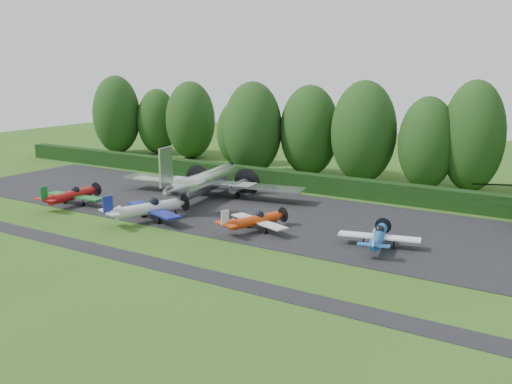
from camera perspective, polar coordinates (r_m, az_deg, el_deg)
The scene contains 18 objects.
ground at distance 47.21m, azimuth -7.60°, elevation -4.45°, with size 160.00×160.00×0.00m, color #325818.
apron at distance 54.96m, azimuth -0.94°, elevation -1.89°, with size 70.00×18.00×0.01m, color black.
taxiway_verge at distance 43.01m, azimuth -12.73°, elevation -6.36°, with size 70.00×2.00×0.00m, color black.
hedgerow at distance 64.21m, azimuth 4.42°, elevation 0.18°, with size 90.00×1.60×2.00m, color black.
transport_plane at distance 59.76m, azimuth -5.15°, elevation 1.06°, with size 20.79×15.94×6.66m.
light_plane_red at distance 59.55m, azimuth -17.97°, elevation -0.31°, with size 6.77×7.12×2.60m.
light_plane_white at distance 51.79m, azimuth -10.77°, elevation -1.63°, with size 7.64×8.03×2.94m.
light_plane_orange at distance 47.85m, azimuth -0.12°, elevation -2.85°, with size 6.25×6.58×2.40m.
light_plane_blue at distance 44.50m, azimuth 12.16°, elevation -4.35°, with size 6.21×6.53×2.39m.
tree_0 at distance 93.33m, azimuth -13.78°, elevation 7.52°, with size 7.40×7.40×12.22m.
tree_1 at distance 68.60m, azimuth 10.71°, elevation 5.91°, with size 7.70×7.70×12.09m.
tree_3 at distance 80.53m, azimuth -2.00°, elevation 5.91°, with size 5.47×5.47×8.85m.
tree_4 at distance 72.23m, azimuth 5.36°, elevation 6.12°, with size 7.40×7.40×11.41m.
tree_5 at distance 66.48m, azimuth 16.72°, elevation 4.67°, with size 6.36×6.36×10.44m.
tree_6 at distance 66.74m, azimuth 20.90°, elevation 5.20°, with size 6.77×6.77×12.28m.
tree_7 at distance 86.34m, azimuth -6.57°, elevation 7.16°, with size 7.38×7.38×11.46m.
tree_10 at distance 91.77m, azimuth -9.83°, elevation 6.97°, with size 6.26×6.26×10.18m.
tree_11 at distance 72.77m, azimuth -0.35°, elevation 6.38°, with size 7.49×7.49×11.80m.
Camera 1 is at (29.07, -34.58, 13.71)m, focal length 40.00 mm.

